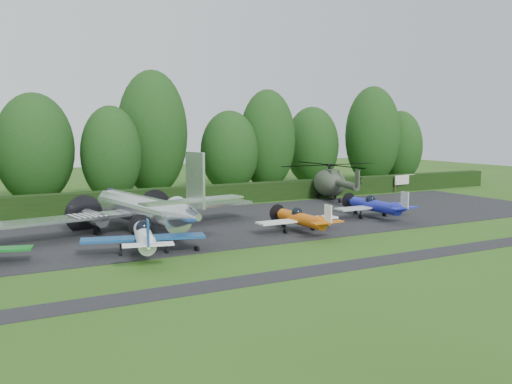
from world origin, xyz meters
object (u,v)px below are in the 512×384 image
light_plane_white (144,237)px  helicopter (330,180)px  sign_board (405,180)px  transport_plane (142,209)px  light_plane_blue (375,206)px  light_plane_orange (301,219)px

light_plane_white → helicopter: bearing=18.0°
sign_board → transport_plane: bearing=-154.1°
light_plane_white → light_plane_blue: 22.39m
light_plane_blue → helicopter: size_ratio=0.54×
light_plane_white → light_plane_orange: light_plane_white is taller
light_plane_blue → light_plane_white: bearing=-168.9°
light_plane_blue → helicopter: bearing=72.0°
light_plane_white → helicopter: size_ratio=0.57×
light_plane_blue → transport_plane: bearing=172.0°
light_plane_blue → sign_board: size_ratio=2.09×
light_plane_white → light_plane_blue: bearing=-3.8°
transport_plane → sign_board: (36.38, 10.90, -0.47)m
light_plane_blue → helicopter: (4.19, 12.44, 0.93)m
light_plane_orange → light_plane_blue: 9.57m
light_plane_orange → sign_board: light_plane_orange is taller
helicopter → sign_board: size_ratio=3.88×
transport_plane → light_plane_blue: bearing=0.2°
light_plane_orange → helicopter: bearing=48.9°
transport_plane → light_plane_white: size_ratio=2.57×
light_plane_orange → sign_board: size_ratio=1.96×
transport_plane → light_plane_orange: bearing=-18.2°
transport_plane → light_plane_blue: transport_plane is taller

